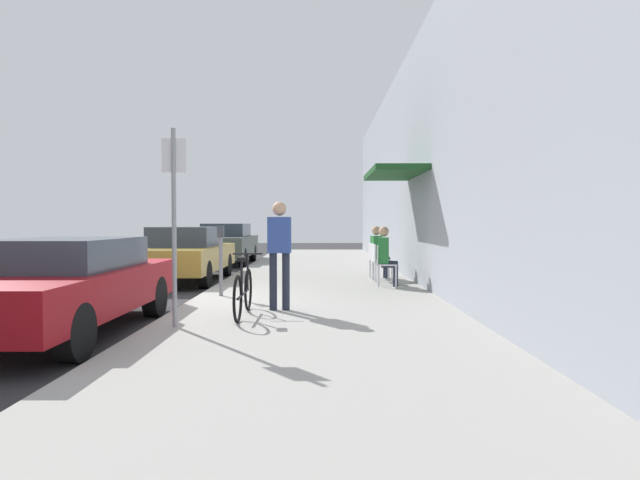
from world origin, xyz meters
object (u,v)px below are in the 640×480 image
(parked_car_0, at_px, (66,284))
(cafe_chair_1, at_px, (381,260))
(cafe_chair_0, at_px, (386,263))
(seated_patron_0, at_px, (389,254))
(parking_meter, at_px, (223,255))
(seated_patron_2, at_px, (381,250))
(bicycle_0, at_px, (246,292))
(street_sign, at_px, (177,211))
(parked_car_2, at_px, (229,243))
(cafe_chair_2, at_px, (378,258))
(pedestrian_standing, at_px, (282,246))
(parked_car_1, at_px, (188,253))

(parked_car_0, bearing_deg, cafe_chair_1, 48.33)
(cafe_chair_0, height_order, seated_patron_0, seated_patron_0)
(parking_meter, distance_m, seated_patron_2, 4.54)
(bicycle_0, height_order, cafe_chair_0, bicycle_0)
(street_sign, bearing_deg, parked_car_2, 97.01)
(street_sign, distance_m, seated_patron_2, 6.98)
(cafe_chair_1, bearing_deg, cafe_chair_2, 89.95)
(parked_car_0, xyz_separation_m, parked_car_2, (0.00, 12.12, 0.08))
(seated_patron_0, bearing_deg, cafe_chair_0, 171.65)
(seated_patron_2, bearing_deg, pedestrian_standing, -113.68)
(parking_meter, relative_size, cafe_chair_1, 1.52)
(cafe_chair_0, bearing_deg, parking_meter, -153.92)
(cafe_chair_1, relative_size, cafe_chair_2, 1.00)
(parked_car_0, relative_size, bicycle_0, 2.57)
(parking_meter, xyz_separation_m, seated_patron_2, (3.30, 3.11, -0.07))
(bicycle_0, distance_m, seated_patron_2, 5.89)
(seated_patron_0, bearing_deg, cafe_chair_2, 92.24)
(bicycle_0, bearing_deg, parking_meter, 108.68)
(cafe_chair_1, bearing_deg, parked_car_0, -131.67)
(cafe_chair_2, relative_size, seated_patron_2, 0.67)
(parking_meter, relative_size, cafe_chair_0, 1.52)
(cafe_chair_2, bearing_deg, parked_car_0, -128.69)
(parked_car_2, relative_size, cafe_chair_1, 5.06)
(bicycle_0, bearing_deg, cafe_chair_0, 56.36)
(cafe_chair_0, bearing_deg, parked_car_1, 158.60)
(parked_car_0, height_order, cafe_chair_2, parked_car_0)
(parked_car_0, bearing_deg, parked_car_2, 90.00)
(cafe_chair_2, bearing_deg, parked_car_1, 175.70)
(parked_car_1, distance_m, cafe_chair_2, 4.81)
(cafe_chair_1, distance_m, cafe_chair_2, 0.60)
(bicycle_0, xyz_separation_m, cafe_chair_1, (2.51, 4.68, 0.14))
(street_sign, bearing_deg, cafe_chair_0, 54.07)
(street_sign, relative_size, seated_patron_2, 2.02)
(bicycle_0, distance_m, cafe_chair_0, 4.53)
(seated_patron_0, height_order, cafe_chair_1, seated_patron_0)
(parked_car_0, xyz_separation_m, cafe_chair_1, (4.79, 5.38, -0.06))
(parking_meter, height_order, seated_patron_0, parking_meter)
(cafe_chair_0, distance_m, cafe_chair_2, 1.52)
(seated_patron_2, bearing_deg, cafe_chair_2, -172.05)
(cafe_chair_1, height_order, seated_patron_2, seated_patron_2)
(cafe_chair_0, height_order, seated_patron_2, seated_patron_2)
(parking_meter, bearing_deg, seated_patron_2, 43.31)
(seated_patron_0, distance_m, seated_patron_2, 1.54)
(parked_car_0, relative_size, parking_meter, 3.33)
(parked_car_0, xyz_separation_m, cafe_chair_2, (4.79, 5.98, -0.06))
(parked_car_2, xyz_separation_m, cafe_chair_0, (4.79, -7.66, -0.13))
(seated_patron_0, xyz_separation_m, cafe_chair_1, (-0.06, 0.93, -0.19))
(parked_car_0, distance_m, pedestrian_standing, 3.08)
(bicycle_0, height_order, seated_patron_0, seated_patron_0)
(parking_meter, bearing_deg, parked_car_1, 114.09)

